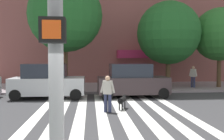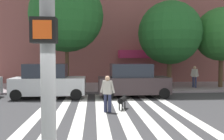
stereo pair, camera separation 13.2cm
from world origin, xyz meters
TOP-DOWN VIEW (x-y plane):
  - ground_plane at (0.00, 6.33)m, footprint 160.00×160.00m
  - sidewalk_far at (0.00, 15.65)m, footprint 80.00×6.00m
  - crosswalk_stripes at (0.63, 6.33)m, footprint 6.75×12.05m
  - parked_car_behind_first at (-2.86, 11.22)m, footprint 4.33×1.97m
  - parked_car_third_in_line at (2.29, 11.21)m, footprint 4.34×2.09m
  - street_tree_nearest at (-2.01, 13.79)m, footprint 5.19×5.19m
  - street_tree_middle at (5.66, 14.53)m, footprint 4.80×4.80m
  - street_tree_further at (9.75, 14.51)m, footprint 4.12×4.12m
  - pedestrian_dog_walker at (0.48, 7.16)m, footprint 0.68×0.37m
  - dog_on_leash at (1.22, 7.71)m, footprint 0.54×1.03m
  - pedestrian_bystander at (7.59, 14.35)m, footprint 0.49×0.62m

SIDE VIEW (x-z plane):
  - ground_plane at x=0.00m, z-range 0.00..0.00m
  - crosswalk_stripes at x=0.63m, z-range 0.00..0.01m
  - sidewalk_far at x=0.00m, z-range 0.00..0.15m
  - dog_on_leash at x=1.22m, z-range 0.12..0.77m
  - pedestrian_dog_walker at x=0.48m, z-range 0.11..1.75m
  - parked_car_third_in_line at x=2.29m, z-range -0.04..2.03m
  - parked_car_behind_first at x=-2.86m, z-range -0.04..2.03m
  - pedestrian_bystander at x=7.59m, z-range 0.26..1.90m
  - street_tree_further at x=9.75m, z-range 1.16..7.32m
  - street_tree_middle at x=5.66m, z-range 1.03..7.61m
  - street_tree_nearest at x=-2.01m, z-range 1.48..9.35m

